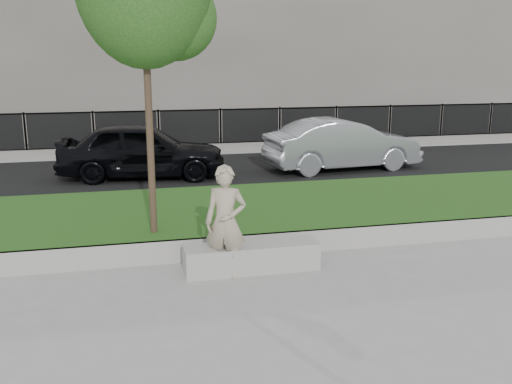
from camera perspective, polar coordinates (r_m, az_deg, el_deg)
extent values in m
plane|color=gray|center=(9.05, -0.46, -8.75)|extent=(90.00, 90.00, 0.00)
cube|color=#0E3812|center=(11.77, -3.71, -2.46)|extent=(34.00, 4.00, 0.40)
cube|color=gray|center=(9.93, -1.80, -5.48)|extent=(34.00, 0.08, 0.40)
cube|color=black|center=(17.11, -6.79, 1.88)|extent=(34.00, 7.00, 0.04)
cube|color=gray|center=(21.51, -8.19, 4.30)|extent=(34.00, 3.00, 0.12)
cube|color=slate|center=(20.50, -7.95, 4.37)|extent=(32.00, 0.30, 0.24)
cube|color=black|center=(20.41, -8.00, 6.12)|extent=(32.00, 0.04, 1.50)
cube|color=black|center=(20.34, -8.07, 8.08)|extent=(32.00, 0.05, 0.05)
cube|color=black|center=(20.48, -7.96, 4.73)|extent=(32.00, 0.05, 0.05)
cube|color=#615C55|center=(28.28, -9.90, 16.43)|extent=(34.00, 10.00, 10.00)
cube|color=gray|center=(9.35, -0.45, -6.53)|extent=(2.19, 0.55, 0.45)
imported|color=tan|center=(8.92, -3.06, -3.01)|extent=(0.76, 0.64, 1.79)
cube|color=white|center=(9.25, -2.60, -5.22)|extent=(0.22, 0.16, 0.02)
cylinder|color=#38281C|center=(9.79, -10.77, 10.32)|extent=(0.12, 0.12, 5.05)
sphere|color=#194A18|center=(10.04, -8.11, 16.84)|extent=(1.41, 1.41, 1.41)
imported|color=black|center=(16.48, -11.35, 4.12)|extent=(4.84, 2.45, 1.58)
imported|color=#A0A3A8|center=(17.56, 8.64, 4.74)|extent=(4.83, 2.08, 1.55)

